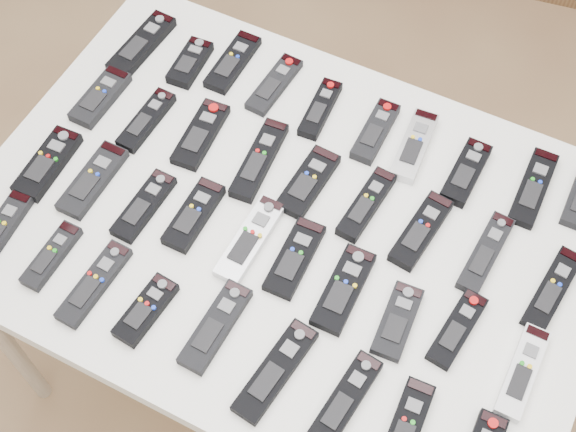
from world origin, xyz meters
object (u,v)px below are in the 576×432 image
at_px(remote_19, 48,163).
at_px(remote_22, 194,215).
at_px(remote_24, 295,258).
at_px(remote_28, 522,372).
at_px(remote_21, 144,206).
at_px(remote_35, 345,401).
at_px(remote_31, 94,284).
at_px(remote_17, 486,253).
at_px(remote_23, 250,239).
at_px(remote_4, 320,109).
at_px(remote_6, 414,146).
at_px(remote_7, 466,172).
at_px(remote_13, 259,160).
at_px(remote_16, 421,231).
at_px(remote_34, 276,371).
at_px(table, 288,236).
at_px(remote_30, 52,256).
at_px(remote_29, 1,229).
at_px(remote_18, 552,290).
at_px(remote_1, 190,63).
at_px(remote_14, 308,182).
at_px(remote_5, 375,131).
at_px(remote_11, 146,120).
at_px(remote_26, 397,321).
at_px(remote_3, 274,85).
at_px(remote_27, 457,329).
at_px(remote_32, 146,310).
at_px(remote_15, 366,204).
at_px(remote_36, 406,428).
at_px(remote_12, 201,134).
at_px(remote_8, 533,188).
at_px(remote_20, 93,180).
at_px(remote_2, 233,62).
at_px(remote_0, 142,44).

xyz_separation_m(remote_19, remote_22, (0.33, 0.03, -0.00)).
height_order(remote_24, remote_28, remote_28).
bearing_deg(remote_21, remote_35, -17.25).
distance_m(remote_22, remote_31, 0.23).
height_order(remote_17, remote_24, remote_17).
relative_size(remote_17, remote_23, 0.93).
bearing_deg(remote_4, remote_35, -64.56).
height_order(remote_6, remote_7, same).
xyz_separation_m(remote_13, remote_28, (0.63, -0.19, -0.00)).
distance_m(remote_16, remote_34, 0.40).
height_order(table, remote_30, remote_30).
distance_m(remote_29, remote_34, 0.62).
bearing_deg(remote_29, remote_18, 15.11).
bearing_deg(remote_1, remote_31, -82.07).
distance_m(remote_17, remote_21, 0.68).
distance_m(remote_14, remote_16, 0.25).
height_order(remote_5, remote_29, remote_5).
xyz_separation_m(remote_11, remote_30, (0.01, -0.36, 0.00)).
bearing_deg(remote_26, remote_6, 103.88).
bearing_deg(remote_21, remote_6, 43.65).
distance_m(remote_3, remote_27, 0.67).
bearing_deg(remote_28, remote_1, 158.19).
distance_m(remote_17, remote_32, 0.66).
height_order(remote_15, remote_27, remote_15).
xyz_separation_m(table, remote_18, (0.51, 0.09, 0.07)).
height_order(remote_4, remote_23, remote_4).
xyz_separation_m(remote_14, remote_23, (-0.04, -0.17, -0.00)).
bearing_deg(remote_6, remote_21, -142.56).
xyz_separation_m(remote_4, remote_36, (0.43, -0.56, 0.00)).
height_order(remote_26, remote_34, same).
height_order(remote_12, remote_21, same).
distance_m(remote_11, remote_17, 0.76).
xyz_separation_m(remote_4, remote_30, (-0.31, -0.56, 0.00)).
relative_size(remote_5, remote_30, 1.09).
xyz_separation_m(remote_7, remote_8, (0.13, 0.03, -0.00)).
distance_m(remote_5, remote_13, 0.26).
bearing_deg(remote_18, remote_20, -161.72).
bearing_deg(remote_3, remote_15, -28.67).
bearing_deg(remote_14, remote_7, 34.42).
xyz_separation_m(remote_27, remote_31, (-0.64, -0.22, 0.00)).
distance_m(remote_8, remote_32, 0.81).
bearing_deg(remote_3, remote_11, -129.13).
height_order(remote_5, remote_15, same).
xyz_separation_m(remote_20, remote_27, (0.78, 0.03, -0.00)).
bearing_deg(remote_11, remote_2, 71.15).
distance_m(remote_19, remote_22, 0.33).
relative_size(remote_4, remote_34, 0.78).
height_order(remote_16, remote_20, remote_16).
relative_size(remote_5, remote_36, 0.93).
relative_size(remote_0, remote_14, 1.17).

